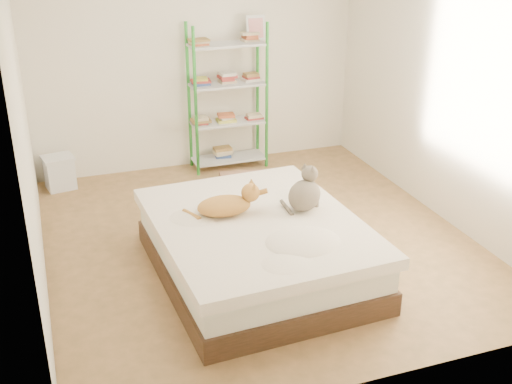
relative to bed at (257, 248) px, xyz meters
name	(u,v)px	position (x,y,z in m)	size (l,w,h in m)	color
room	(258,105)	(0.22, 0.59, 1.05)	(3.81, 4.21, 2.61)	tan
bed	(257,248)	(0.00, 0.00, 0.00)	(1.69, 2.07, 0.51)	#4F3021
orange_cat	(224,203)	(-0.22, 0.18, 0.36)	(0.53, 0.29, 0.21)	#C27E37
grey_cat	(305,189)	(0.44, 0.06, 0.45)	(0.28, 0.34, 0.38)	gray
shelf_unit	(228,96)	(0.52, 2.47, 0.60)	(0.91, 0.36, 1.74)	green
cardboard_box	(244,191)	(0.33, 1.33, -0.09)	(0.51, 0.51, 0.38)	#B07C52
white_bin	(60,172)	(-1.43, 2.44, -0.07)	(0.37, 0.34, 0.37)	white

